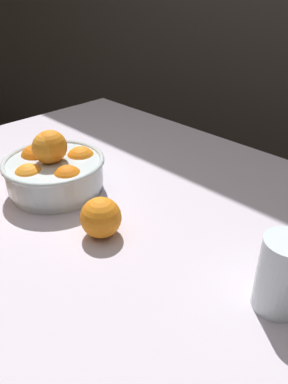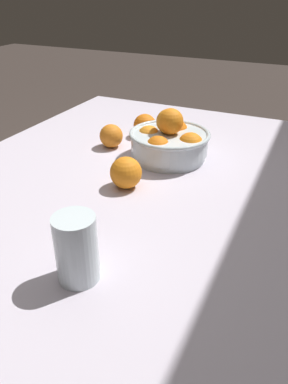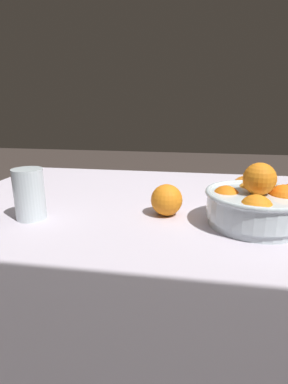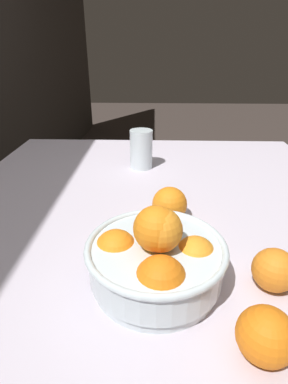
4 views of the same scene
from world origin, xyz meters
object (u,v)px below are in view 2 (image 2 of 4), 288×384
at_px(fruit_bowl, 170,141).
at_px(juice_glass, 77,251).
at_px(orange_loose_aside, 126,173).
at_px(orange_loose_front, 145,125).
at_px(orange_loose_near_bowl, 111,136).

relative_size(fruit_bowl, juice_glass, 1.86).
distance_m(fruit_bowl, orange_loose_aside, 0.22).
bearing_deg(orange_loose_aside, juice_glass, 13.39).
bearing_deg(orange_loose_aside, orange_loose_front, -162.59).
bearing_deg(fruit_bowl, orange_loose_aside, -9.12).
bearing_deg(orange_loose_front, juice_glass, 15.45).
relative_size(juice_glass, orange_loose_near_bowl, 1.73).
height_order(orange_loose_near_bowl, orange_loose_aside, orange_loose_aside).
height_order(fruit_bowl, orange_loose_front, fruit_bowl).
xyz_separation_m(orange_loose_near_bowl, orange_loose_front, (-0.13, 0.06, 0.00)).
height_order(orange_loose_front, orange_loose_aside, orange_loose_aside).
distance_m(juice_glass, orange_loose_aside, 0.35).
xyz_separation_m(orange_loose_front, orange_loose_aside, (0.35, 0.11, 0.00)).
distance_m(fruit_bowl, juice_glass, 0.56).
relative_size(orange_loose_near_bowl, orange_loose_aside, 0.90).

